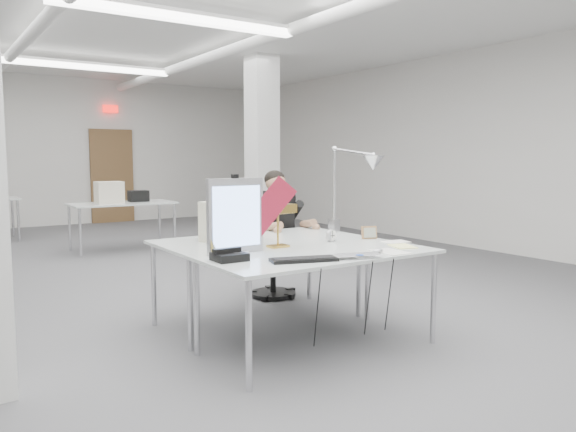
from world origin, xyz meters
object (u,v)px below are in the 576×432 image
object	(u,v)px
bankers_lamp	(278,224)
desk_phone	(229,257)
monitor	(235,216)
desk_main	(319,254)
laptop	(360,257)
office_chair	(273,252)
seated_person	(275,213)
beige_monitor	(227,221)
architect_lamp	(351,190)

from	to	relation	value
bankers_lamp	desk_phone	world-z (taller)	bankers_lamp
monitor	bankers_lamp	world-z (taller)	monitor
desk_main	monitor	xyz separation A→B (m)	(-0.55, 0.32, 0.29)
desk_main	desk_phone	distance (m)	0.73
bankers_lamp	desk_main	bearing A→B (deg)	-78.95
monitor	laptop	bearing A→B (deg)	-49.05
office_chair	monitor	size ratio (longest dim) A/B	1.70
desk_main	seated_person	world-z (taller)	seated_person
laptop	bankers_lamp	xyz separation A→B (m)	(-0.20, 0.77, 0.18)
desk_main	office_chair	size ratio (longest dim) A/B	1.87
beige_monitor	architect_lamp	world-z (taller)	architect_lamp
monitor	desk_phone	xyz separation A→B (m)	(-0.18, -0.24, -0.25)
desk_main	beige_monitor	world-z (taller)	beige_monitor
office_chair	beige_monitor	size ratio (longest dim) A/B	2.65
office_chair	laptop	world-z (taller)	office_chair
desk_phone	laptop	bearing A→B (deg)	-29.06
laptop	architect_lamp	xyz separation A→B (m)	(0.78, 1.03, 0.41)
office_chair	seated_person	bearing A→B (deg)	-70.87
office_chair	bankers_lamp	bearing A→B (deg)	-101.29
office_chair	laptop	xyz separation A→B (m)	(-0.51, -1.97, 0.29)
desk_main	laptop	world-z (taller)	laptop
office_chair	monitor	xyz separation A→B (m)	(-1.13, -1.27, 0.56)
office_chair	seated_person	world-z (taller)	seated_person
laptop	desk_phone	xyz separation A→B (m)	(-0.80, 0.46, 0.01)
office_chair	desk_main	bearing A→B (deg)	-90.94
seated_person	desk_phone	xyz separation A→B (m)	(-1.31, -1.46, -0.12)
office_chair	monitor	distance (m)	1.79
desk_main	architect_lamp	xyz separation A→B (m)	(0.85, 0.65, 0.43)
office_chair	beige_monitor	xyz separation A→B (m)	(-0.89, -0.69, 0.45)
laptop	seated_person	bearing A→B (deg)	92.00
office_chair	bankers_lamp	xyz separation A→B (m)	(-0.71, -1.20, 0.46)
monitor	laptop	world-z (taller)	monitor
seated_person	monitor	size ratio (longest dim) A/B	1.42
architect_lamp	monitor	bearing A→B (deg)	-154.78
desk_phone	desk_main	bearing A→B (deg)	-5.27
office_chair	laptop	bearing A→B (deg)	-85.31
beige_monitor	architect_lamp	bearing A→B (deg)	-30.26
desk_main	desk_phone	size ratio (longest dim) A/B	8.15
desk_main	desk_phone	world-z (taller)	desk_phone
office_chair	desk_phone	distance (m)	2.02
monitor	bankers_lamp	distance (m)	0.44
seated_person	beige_monitor	distance (m)	1.10
monitor	bankers_lamp	bearing A→B (deg)	8.50
desk_main	architect_lamp	bearing A→B (deg)	37.32
seated_person	laptop	bearing A→B (deg)	-85.67
seated_person	laptop	world-z (taller)	seated_person
desk_phone	beige_monitor	world-z (taller)	beige_monitor
seated_person	architect_lamp	size ratio (longest dim) A/B	0.96
bankers_lamp	beige_monitor	size ratio (longest dim) A/B	1.05
desk_main	bankers_lamp	bearing A→B (deg)	107.89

